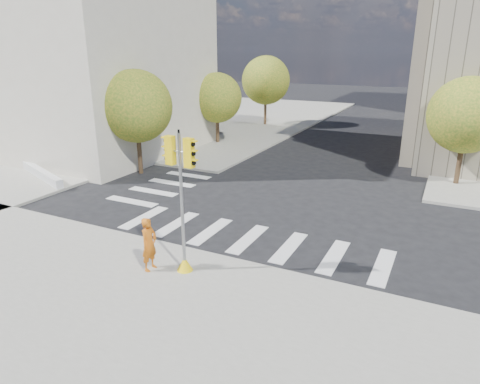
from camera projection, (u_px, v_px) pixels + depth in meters
name	position (u px, v px, depth m)	size (l,w,h in m)	color
ground	(269.00, 223.00, 19.41)	(160.00, 160.00, 0.00)	black
sidewalk_near	(88.00, 382.00, 10.04)	(30.00, 14.00, 0.15)	gray
sidewalk_far_left	(197.00, 116.00, 49.90)	(28.00, 40.00, 0.15)	gray
classical_building	(69.00, 64.00, 32.60)	(19.00, 15.00, 12.70)	beige
tree_lw_near	(136.00, 106.00, 25.90)	(4.40, 4.40, 6.41)	#382616
tree_lw_mid	(217.00, 98.00, 34.53)	(4.00, 4.00, 5.77)	#382616
tree_lw_far	(266.00, 80.00, 42.78)	(4.80, 4.80, 6.95)	#382616
tree_re_near	(467.00, 115.00, 23.45)	(4.20, 4.20, 6.16)	#382616
tree_re_mid	(467.00, 91.00, 33.55)	(4.60, 4.60, 6.66)	#382616
tree_re_far	(465.00, 86.00, 43.90)	(4.00, 4.00, 5.88)	#382616
lamp_near	(477.00, 99.00, 26.47)	(0.35, 0.18, 8.11)	black
lamp_far	(473.00, 83.00, 38.36)	(0.35, 0.18, 8.11)	black
traffic_signal	(182.00, 214.00, 14.29)	(1.07, 0.56, 4.95)	yellow
photographer	(149.00, 244.00, 14.73)	(0.70, 0.46, 1.92)	#BE5D11
planter_wall	(41.00, 173.00, 25.69)	(6.00, 0.40, 0.50)	silver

